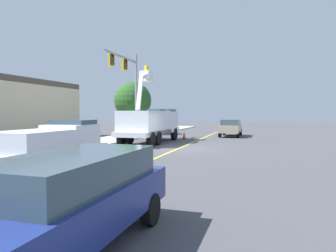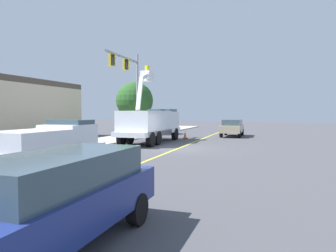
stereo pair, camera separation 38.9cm
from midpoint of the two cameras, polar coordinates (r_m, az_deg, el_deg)
ground at (r=20.39m, az=2.47°, el=-4.22°), size 120.00×120.00×0.00m
sidewalk_far_side at (r=23.38m, az=-14.66°, el=-3.28°), size 59.91×12.01×0.12m
lane_centre_stripe at (r=20.39m, az=2.47°, el=-4.20°), size 49.52×7.20×0.01m
utility_bucket_truck at (r=24.25m, az=-2.69°, el=0.66°), size 8.47×3.63×6.40m
service_pickup_truck at (r=13.92m, az=-20.51°, el=-2.92°), size 5.84×2.87×2.06m
passing_minivan at (r=31.12m, az=12.32°, el=-0.13°), size 5.02×2.56×1.69m
trailing_sedan at (r=5.69m, az=-18.65°, el=-12.26°), size 5.02×2.56×1.69m
traffic_cone_leading at (r=9.91m, az=-25.97°, el=-9.50°), size 0.40×0.40×0.78m
traffic_cone_mid_front at (r=27.77m, az=3.63°, el=-1.70°), size 0.40×0.40×0.70m
traffic_signal_mast at (r=27.61m, az=-6.84°, el=8.74°), size 6.12×1.08×7.86m
street_tree_right at (r=33.68m, az=-5.96°, el=4.76°), size 4.07×4.07×5.74m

